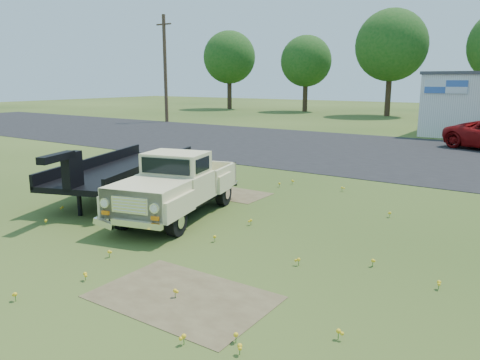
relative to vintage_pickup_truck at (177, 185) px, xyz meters
name	(u,v)px	position (x,y,z in m)	size (l,w,h in m)	color
ground	(218,234)	(1.82, -0.62, -0.88)	(140.00, 140.00, 0.00)	#294014
asphalt_lot	(397,154)	(1.82, 14.38, -0.88)	(90.00, 14.00, 0.02)	black
dirt_patch_a	(183,297)	(3.32, -3.62, -0.88)	(3.00, 2.00, 0.01)	brown
dirt_patch_b	(233,194)	(-0.18, 2.88, -0.88)	(2.20, 1.60, 0.01)	brown
utility_pole_west	(165,68)	(-20.18, 21.38, 3.72)	(1.60, 0.30, 9.00)	#412E1E
treeline_a	(229,57)	(-26.18, 39.38, 5.42)	(6.40, 6.40, 9.52)	#382719
treeline_b	(306,61)	(-16.18, 40.38, 4.78)	(5.76, 5.76, 8.57)	#382719
treeline_c	(391,45)	(-6.18, 38.88, 6.05)	(7.04, 7.04, 10.47)	#382719
vintage_pickup_truck	(177,185)	(0.00, 0.00, 0.00)	(1.89, 4.86, 1.76)	beige
flatbed_trailer	(124,166)	(-3.10, 0.97, 0.04)	(2.25, 6.75, 1.84)	black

